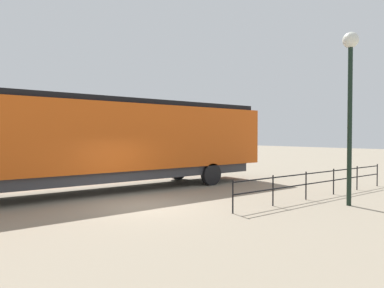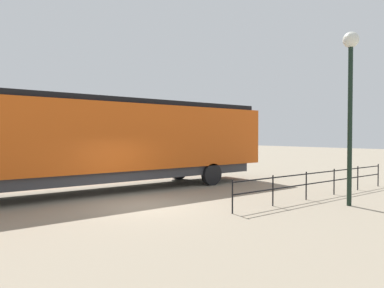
{
  "view_description": "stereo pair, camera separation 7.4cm",
  "coord_description": "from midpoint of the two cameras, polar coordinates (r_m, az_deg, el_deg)",
  "views": [
    {
      "loc": [
        10.95,
        -6.22,
        2.51
      ],
      "look_at": [
        0.24,
        2.09,
        2.17
      ],
      "focal_mm": 32.87,
      "sensor_mm": 36.0,
      "label": 1
    },
    {
      "loc": [
        10.99,
        -6.16,
        2.51
      ],
      "look_at": [
        0.24,
        2.09,
        2.17
      ],
      "focal_mm": 32.87,
      "sensor_mm": 36.0,
      "label": 2
    }
  ],
  "objects": [
    {
      "name": "ground_plane",
      "position": [
        12.84,
        -8.03,
        -9.85
      ],
      "size": [
        120.0,
        120.0,
        0.0
      ],
      "primitive_type": "plane",
      "color": "gray"
    },
    {
      "name": "locomotive",
      "position": [
        16.03,
        -14.69,
        0.69
      ],
      "size": [
        3.19,
        18.24,
        4.12
      ],
      "color": "#D15114",
      "rests_on": "ground_plane"
    },
    {
      "name": "lamp_post",
      "position": [
        13.79,
        24.46,
        9.44
      ],
      "size": [
        0.55,
        0.55,
        6.14
      ],
      "color": "black",
      "rests_on": "ground_plane"
    },
    {
      "name": "platform_fence",
      "position": [
        15.23,
        20.3,
        -5.42
      ],
      "size": [
        0.05,
        9.96,
        1.09
      ],
      "color": "black",
      "rests_on": "ground_plane"
    }
  ]
}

